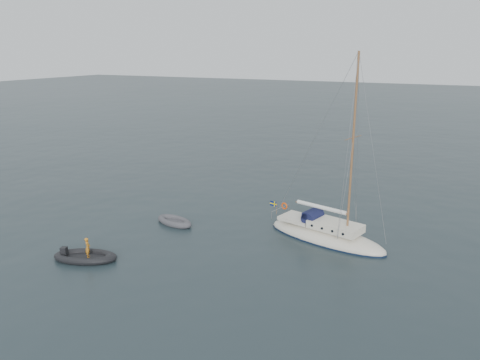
% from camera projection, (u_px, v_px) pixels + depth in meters
% --- Properties ---
extents(ground, '(300.00, 300.00, 0.00)m').
position_uv_depth(ground, '(278.00, 249.00, 28.30)').
color(ground, black).
rests_on(ground, ground).
extents(sailboat, '(8.50, 2.55, 12.10)m').
position_uv_depth(sailboat, '(327.00, 226.00, 29.42)').
color(sailboat, beige).
rests_on(sailboat, ground).
extents(dinghy, '(3.02, 1.36, 0.43)m').
position_uv_depth(dinghy, '(174.00, 221.00, 32.26)').
color(dinghy, '#4C4B51').
rests_on(dinghy, ground).
extents(rib, '(3.71, 1.69, 1.38)m').
position_uv_depth(rib, '(85.00, 256.00, 26.76)').
color(rib, black).
rests_on(rib, ground).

